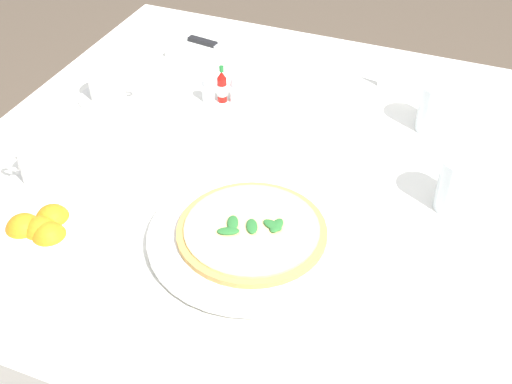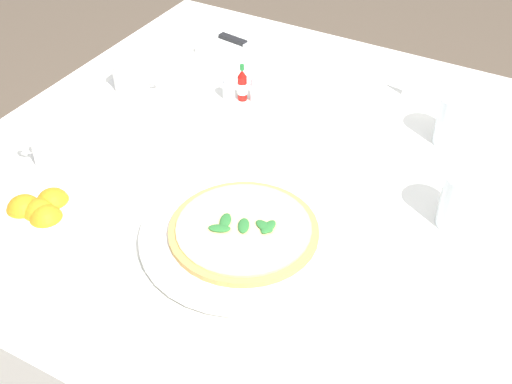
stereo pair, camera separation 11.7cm
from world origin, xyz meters
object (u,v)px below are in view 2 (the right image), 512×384
object	(u,v)px
coffee_cup_center_back	(54,151)
napkin_folded	(249,51)
pizza_plate	(244,236)
citrus_bowl	(42,218)
pizza	(244,230)
hot_sauce_bottle	(242,85)
water_glass_right_edge	(455,122)
dinner_knife	(250,46)
pepper_shaker	(229,88)
salt_shaker	(256,90)
coffee_cup_left_edge	(132,78)
menu_card	(423,89)
water_glass_far_left	(462,204)

from	to	relation	value
coffee_cup_center_back	napkin_folded	bearing A→B (deg)	79.92
pizza_plate	citrus_bowl	bearing A→B (deg)	-155.10
pizza	hot_sauce_bottle	size ratio (longest dim) A/B	2.95
water_glass_right_edge	dinner_knife	distance (m)	0.54
hot_sauce_bottle	pepper_shaker	world-z (taller)	hot_sauce_bottle
water_glass_right_edge	salt_shaker	xyz separation A→B (m)	(-0.41, -0.05, -0.02)
coffee_cup_center_back	pepper_shaker	xyz separation A→B (m)	(0.16, 0.36, -0.01)
coffee_cup_left_edge	menu_card	xyz separation A→B (m)	(0.56, 0.26, 0.00)
water_glass_far_left	salt_shaker	distance (m)	0.52
coffee_cup_left_edge	salt_shaker	distance (m)	0.27
dinner_knife	salt_shaker	distance (m)	0.21
dinner_knife	citrus_bowl	size ratio (longest dim) A/B	1.30
coffee_cup_left_edge	pizza	bearing A→B (deg)	-33.38
pizza	menu_card	xyz separation A→B (m)	(0.11, 0.56, 0.01)
pepper_shaker	salt_shaker	bearing A→B (deg)	19.65
menu_card	salt_shaker	bearing A→B (deg)	-141.81
salt_shaker	dinner_knife	bearing A→B (deg)	123.61
napkin_folded	hot_sauce_bottle	bearing A→B (deg)	-58.87
pizza_plate	napkin_folded	distance (m)	0.64
pizza	citrus_bowl	distance (m)	0.33
pizza_plate	water_glass_right_edge	world-z (taller)	water_glass_right_edge
hot_sauce_bottle	menu_card	size ratio (longest dim) A/B	0.93
pepper_shaker	menu_card	size ratio (longest dim) A/B	0.63
citrus_bowl	dinner_knife	bearing A→B (deg)	90.61
citrus_bowl	coffee_cup_center_back	bearing A→B (deg)	126.06
water_glass_right_edge	citrus_bowl	size ratio (longest dim) A/B	0.67
salt_shaker	pepper_shaker	distance (m)	0.06
coffee_cup_left_edge	napkin_folded	world-z (taller)	coffee_cup_left_edge
pizza_plate	pepper_shaker	bearing A→B (deg)	124.22
coffee_cup_center_back	water_glass_right_edge	size ratio (longest dim) A/B	1.30
hot_sauce_bottle	pepper_shaker	distance (m)	0.03
citrus_bowl	coffee_cup_left_edge	bearing A→B (deg)	108.75
napkin_folded	water_glass_far_left	bearing A→B (deg)	-24.79
coffee_cup_left_edge	water_glass_right_edge	bearing A→B (deg)	12.38
menu_card	hot_sauce_bottle	bearing A→B (deg)	-142.51
salt_shaker	menu_card	bearing A→B (deg)	28.71
pepper_shaker	menu_card	world-z (taller)	menu_card
pizza	pepper_shaker	xyz separation A→B (m)	(-0.25, 0.37, 0.00)
dinner_knife	menu_card	size ratio (longest dim) A/B	2.19
water_glass_right_edge	menu_card	xyz separation A→B (m)	(-0.10, 0.12, -0.02)
pizza	citrus_bowl	bearing A→B (deg)	-155.10
coffee_cup_center_back	water_glass_far_left	world-z (taller)	water_glass_far_left
citrus_bowl	hot_sauce_bottle	xyz separation A→B (m)	(0.08, 0.52, 0.01)
water_glass_far_left	pizza_plate	bearing A→B (deg)	-143.82
salt_shaker	pepper_shaker	xyz separation A→B (m)	(-0.06, -0.02, 0.00)
coffee_cup_left_edge	pepper_shaker	xyz separation A→B (m)	(0.20, 0.07, -0.00)
coffee_cup_center_back	coffee_cup_left_edge	size ratio (longest dim) A/B	0.99
napkin_folded	water_glass_right_edge	bearing A→B (deg)	-7.72
water_glass_right_edge	water_glass_far_left	size ratio (longest dim) A/B	1.00
salt_shaker	pizza	bearing A→B (deg)	-63.34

